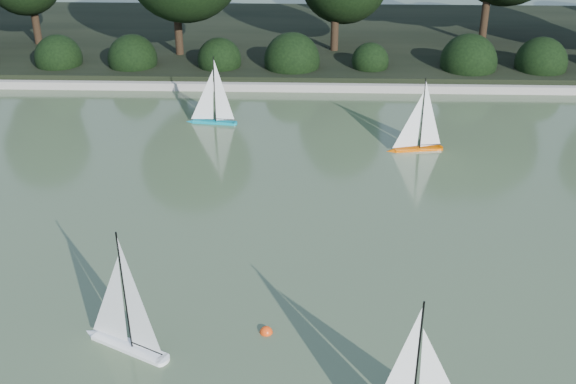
{
  "coord_description": "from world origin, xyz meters",
  "views": [
    {
      "loc": [
        0.39,
        -7.27,
        5.51
      ],
      "look_at": [
        0.08,
        2.26,
        0.7
      ],
      "focal_mm": 45.0,
      "sensor_mm": 36.0,
      "label": 1
    }
  ],
  "objects_px": {
    "sailboat_orange": "(414,139)",
    "sailboat_teal": "(209,112)",
    "sailboat_white_a": "(121,327)",
    "race_buoy": "(266,332)"
  },
  "relations": [
    {
      "from": "sailboat_orange",
      "to": "sailboat_teal",
      "type": "distance_m",
      "value": 4.29
    },
    {
      "from": "sailboat_white_a",
      "to": "race_buoy",
      "type": "xyz_separation_m",
      "value": [
        1.69,
        0.31,
        -0.27
      ]
    },
    {
      "from": "sailboat_orange",
      "to": "race_buoy",
      "type": "distance_m",
      "value": 6.21
    },
    {
      "from": "sailboat_teal",
      "to": "race_buoy",
      "type": "relative_size",
      "value": 9.48
    },
    {
      "from": "sailboat_white_a",
      "to": "sailboat_orange",
      "type": "bearing_deg",
      "value": 55.14
    },
    {
      "from": "sailboat_orange",
      "to": "sailboat_white_a",
      "type": "bearing_deg",
      "value": -124.86
    },
    {
      "from": "sailboat_white_a",
      "to": "sailboat_teal",
      "type": "xyz_separation_m",
      "value": [
        0.1,
        7.3,
        -0.03
      ]
    },
    {
      "from": "sailboat_teal",
      "to": "sailboat_orange",
      "type": "bearing_deg",
      "value": -17.78
    },
    {
      "from": "sailboat_white_a",
      "to": "sailboat_orange",
      "type": "relative_size",
      "value": 1.13
    },
    {
      "from": "sailboat_orange",
      "to": "sailboat_teal",
      "type": "bearing_deg",
      "value": 162.22
    }
  ]
}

